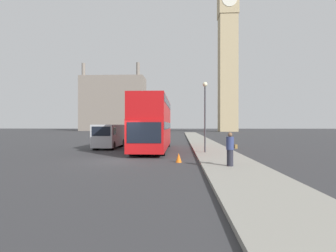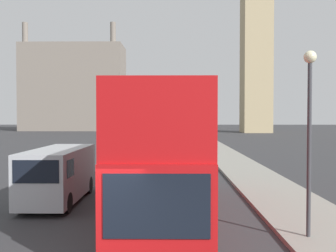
{
  "view_description": "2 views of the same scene",
  "coord_description": "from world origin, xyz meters",
  "px_view_note": "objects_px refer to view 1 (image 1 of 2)",
  "views": [
    {
      "loc": [
        3.91,
        -16.13,
        2.2
      ],
      "look_at": [
        2.73,
        8.3,
        2.12
      ],
      "focal_mm": 28.0,
      "sensor_mm": 36.0,
      "label": 1
    },
    {
      "loc": [
        1.83,
        -6.92,
        3.62
      ],
      "look_at": [
        1.61,
        13.18,
        3.08
      ],
      "focal_mm": 40.0,
      "sensor_mm": 36.0,
      "label": 2
    }
  ],
  "objects_px": {
    "clock_tower": "(228,44)",
    "white_van": "(109,136)",
    "red_double_decker_bus": "(153,122)",
    "street_lamp": "(205,106)",
    "pedestrian": "(230,149)"
  },
  "relations": [
    {
      "from": "clock_tower",
      "to": "white_van",
      "type": "relative_size",
      "value": 11.1
    },
    {
      "from": "clock_tower",
      "to": "white_van",
      "type": "xyz_separation_m",
      "value": [
        -23.13,
        -66.81,
        -29.13
      ]
    },
    {
      "from": "red_double_decker_bus",
      "to": "street_lamp",
      "type": "relative_size",
      "value": 2.12
    },
    {
      "from": "clock_tower",
      "to": "white_van",
      "type": "height_order",
      "value": "clock_tower"
    },
    {
      "from": "street_lamp",
      "to": "white_van",
      "type": "bearing_deg",
      "value": 151.32
    },
    {
      "from": "red_double_decker_bus",
      "to": "street_lamp",
      "type": "xyz_separation_m",
      "value": [
        4.25,
        -2.76,
        1.2
      ]
    },
    {
      "from": "clock_tower",
      "to": "street_lamp",
      "type": "xyz_separation_m",
      "value": [
        -14.46,
        -71.55,
        -26.66
      ]
    },
    {
      "from": "red_double_decker_bus",
      "to": "street_lamp",
      "type": "bearing_deg",
      "value": -32.97
    },
    {
      "from": "clock_tower",
      "to": "street_lamp",
      "type": "relative_size",
      "value": 11.09
    },
    {
      "from": "street_lamp",
      "to": "pedestrian",
      "type": "bearing_deg",
      "value": -84.54
    },
    {
      "from": "clock_tower",
      "to": "pedestrian",
      "type": "height_order",
      "value": "clock_tower"
    },
    {
      "from": "white_van",
      "to": "street_lamp",
      "type": "height_order",
      "value": "street_lamp"
    },
    {
      "from": "clock_tower",
      "to": "white_van",
      "type": "distance_m",
      "value": 76.47
    },
    {
      "from": "pedestrian",
      "to": "white_van",
      "type": "bearing_deg",
      "value": 129.18
    },
    {
      "from": "street_lamp",
      "to": "red_double_decker_bus",
      "type": "bearing_deg",
      "value": 147.03
    }
  ]
}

